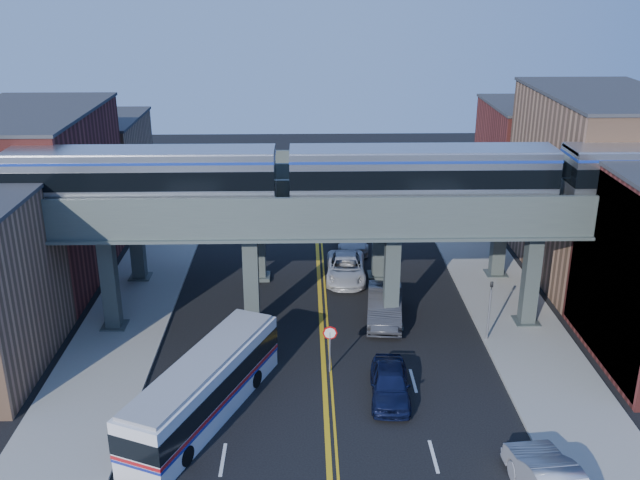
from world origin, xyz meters
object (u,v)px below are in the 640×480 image
at_px(car_lane_a, 390,383).
at_px(car_lane_c, 346,268).
at_px(transit_train, 422,174).
at_px(car_lane_d, 352,237).
at_px(car_lane_b, 384,306).
at_px(transit_bus, 204,388).
at_px(traffic_signal, 490,304).
at_px(stop_sign, 330,341).

bearing_deg(car_lane_a, car_lane_c, 99.27).
height_order(transit_train, car_lane_d, transit_train).
bearing_deg(car_lane_d, car_lane_a, -86.50).
bearing_deg(transit_train, car_lane_b, 156.31).
xyz_separation_m(transit_bus, car_lane_a, (8.76, 1.25, -0.64)).
relative_size(transit_bus, car_lane_d, 1.98).
xyz_separation_m(traffic_signal, car_lane_a, (-6.07, -5.45, -1.51)).
height_order(transit_train, car_lane_a, transit_train).
height_order(traffic_signal, car_lane_a, traffic_signal).
relative_size(transit_train, stop_sign, 16.86).
xyz_separation_m(stop_sign, traffic_signal, (8.90, 3.00, 0.54)).
bearing_deg(transit_bus, transit_train, -28.55).
bearing_deg(stop_sign, car_lane_b, 59.11).
bearing_deg(car_lane_d, car_lane_c, -95.99).
height_order(transit_train, car_lane_b, transit_train).
bearing_deg(car_lane_b, stop_sign, -115.03).
distance_m(transit_bus, car_lane_c, 17.18).
bearing_deg(stop_sign, traffic_signal, 18.63).
height_order(traffic_signal, car_lane_d, traffic_signal).
distance_m(car_lane_a, car_lane_c, 14.29).
distance_m(car_lane_a, car_lane_d, 20.07).
bearing_deg(transit_train, car_lane_a, -107.06).
bearing_deg(car_lane_b, transit_train, -17.83).
bearing_deg(car_lane_a, car_lane_d, 95.37).
bearing_deg(transit_train, transit_bus, -141.80).
relative_size(transit_train, traffic_signal, 10.82).
height_order(stop_sign, car_lane_d, stop_sign).
distance_m(transit_bus, car_lane_b, 13.30).
bearing_deg(traffic_signal, transit_train, 152.17).
bearing_deg(stop_sign, transit_bus, -148.11).
bearing_deg(transit_bus, car_lane_a, -58.65).
height_order(traffic_signal, car_lane_c, traffic_signal).
bearing_deg(traffic_signal, car_lane_d, 114.21).
relative_size(stop_sign, car_lane_c, 0.47).
xyz_separation_m(stop_sign, car_lane_d, (2.33, 17.62, -0.96)).
bearing_deg(car_lane_c, car_lane_d, 84.45).
height_order(car_lane_a, car_lane_d, car_lane_d).
xyz_separation_m(transit_train, stop_sign, (-5.11, -5.00, -7.39)).
height_order(transit_bus, car_lane_a, transit_bus).
bearing_deg(car_lane_d, traffic_signal, -63.72).
distance_m(transit_bus, car_lane_d, 22.87).
xyz_separation_m(stop_sign, transit_bus, (-5.94, -3.69, -0.33)).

